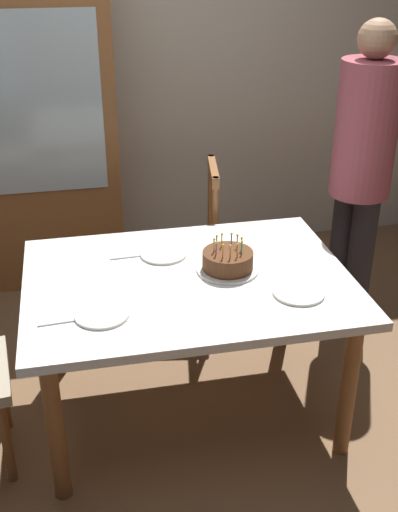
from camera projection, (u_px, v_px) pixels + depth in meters
ground at (189, 407)px, 3.12m from camera, size 6.40×6.40×0.00m
back_wall at (133, 67)px, 4.13m from camera, size 6.40×0.10×2.60m
dining_table at (188, 294)px, 2.82m from camera, size 1.43×1.05×0.73m
birthday_cake at (228, 262)px, 2.82m from camera, size 0.28×0.28×0.16m
plate_near_celebrant at (102, 314)px, 2.50m from camera, size 0.22×0.22×0.01m
plate_far_side at (163, 254)px, 2.97m from camera, size 0.22×0.22×0.01m
plate_near_guest at (299, 293)px, 2.65m from camera, size 0.22×0.22×0.01m
fork_near_celebrant at (61, 322)px, 2.46m from camera, size 0.18×0.03×0.01m
fork_far_side at (129, 257)px, 2.95m from camera, size 0.18×0.02×0.01m
chair_spindle_back at (183, 247)px, 3.66m from camera, size 0.50×0.50×0.95m
person_guest at (362, 167)px, 3.32m from camera, size 0.32×0.32×1.73m
china_cabinet at (26, 138)px, 3.91m from camera, size 1.10×0.45×1.90m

